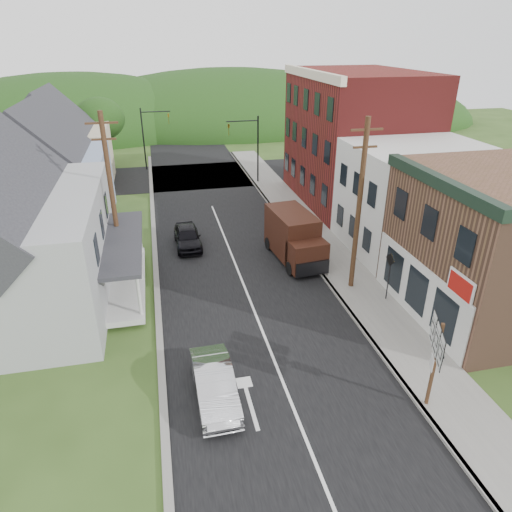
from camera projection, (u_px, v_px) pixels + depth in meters
ground at (265, 339)px, 20.53m from camera, size 120.00×120.00×0.00m
road at (229, 248)px, 29.30m from camera, size 9.00×90.00×0.02m
cross_road at (200, 176)px, 44.21m from camera, size 60.00×9.00×0.02m
sidewalk_right at (326, 251)px, 28.67m from camera, size 2.80×55.00×0.15m
curb_right at (306, 253)px, 28.40m from camera, size 0.20×55.00×0.15m
curb_left at (156, 268)px, 26.60m from camera, size 0.30×55.00×0.12m
storefront_tan at (502, 246)px, 21.21m from camera, size 8.00×8.00×7.00m
storefront_white at (416, 199)px, 27.90m from camera, size 8.00×7.00×6.50m
storefront_red at (355, 139)px, 35.46m from camera, size 8.00×12.00×10.00m
house_blue at (54, 173)px, 31.66m from camera, size 7.14×8.16×7.28m
house_cream at (66, 145)px, 39.45m from camera, size 7.14×8.16×7.28m
utility_pole_right at (359, 206)px, 22.65m from camera, size 1.60×0.26×9.00m
utility_pole_left at (112, 195)px, 24.22m from camera, size 1.60×0.26×9.00m
traffic_signal_right at (250, 142)px, 40.33m from camera, size 2.87×0.20×6.00m
traffic_signal_left at (150, 131)px, 44.78m from camera, size 2.87×0.20×6.00m
tree_left_d at (100, 119)px, 44.68m from camera, size 4.80×4.80×6.94m
forested_ridge at (179, 125)px, 68.77m from camera, size 90.00×30.00×16.00m
silver_sedan at (215, 385)px, 16.89m from camera, size 1.50×4.11×1.35m
dark_sedan at (188, 237)px, 29.19m from camera, size 1.66×3.97×1.34m
delivery_van at (294, 237)px, 27.14m from camera, size 2.60×5.36×2.89m
route_sign_cluster at (435, 353)px, 15.78m from camera, size 0.83×1.88×3.51m
warning_sign at (389, 270)px, 22.65m from camera, size 0.15×0.71×2.59m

